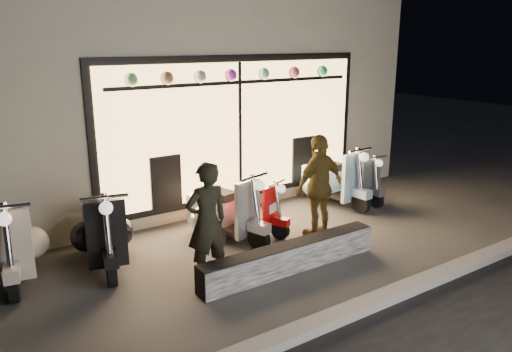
{
  "coord_description": "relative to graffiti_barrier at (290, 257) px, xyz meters",
  "views": [
    {
      "loc": [
        -3.97,
        -5.7,
        3.14
      ],
      "look_at": [
        0.27,
        0.6,
        1.05
      ],
      "focal_mm": 35.0,
      "sensor_mm": 36.0,
      "label": 1
    }
  ],
  "objects": [
    {
      "name": "ground",
      "position": [
        -0.0,
        0.65,
        -0.2
      ],
      "size": [
        40.0,
        40.0,
        0.0
      ],
      "primitive_type": "plane",
      "color": "#383533",
      "rests_on": "ground"
    },
    {
      "name": "graffiti_barrier",
      "position": [
        0.0,
        0.0,
        0.0
      ],
      "size": [
        2.85,
        0.28,
        0.4
      ],
      "primitive_type": "cube",
      "color": "black",
      "rests_on": "ground"
    },
    {
      "name": "scooter_cream",
      "position": [
        -3.2,
        2.06,
        0.27
      ],
      "size": [
        0.72,
        1.66,
        1.18
      ],
      "rotation": [
        0.0,
        0.0,
        -0.18
      ],
      "color": "black",
      "rests_on": "ground"
    },
    {
      "name": "shop_building",
      "position": [
        0.0,
        5.63,
        1.9
      ],
      "size": [
        10.2,
        6.23,
        4.2
      ],
      "color": "beige",
      "rests_on": "ground"
    },
    {
      "name": "scooter_grey",
      "position": [
        3.1,
        1.91,
        0.18
      ],
      "size": [
        0.5,
        1.34,
        0.96
      ],
      "rotation": [
        0.0,
        0.0,
        -0.09
      ],
      "color": "black",
      "rests_on": "ground"
    },
    {
      "name": "scooter_black",
      "position": [
        -2.05,
        1.78,
        0.27
      ],
      "size": [
        0.74,
        1.65,
        1.17
      ],
      "rotation": [
        0.0,
        0.0,
        -0.21
      ],
      "color": "black",
      "rests_on": "ground"
    },
    {
      "name": "scooter_red",
      "position": [
        0.28,
        1.59,
        0.17
      ],
      "size": [
        0.76,
        1.26,
        0.92
      ],
      "rotation": [
        0.0,
        0.0,
        0.43
      ],
      "color": "black",
      "rests_on": "ground"
    },
    {
      "name": "scooter_silver",
      "position": [
        -0.19,
        1.61,
        0.25
      ],
      "size": [
        0.79,
        1.58,
        1.13
      ],
      "rotation": [
        0.0,
        0.0,
        0.27
      ],
      "color": "black",
      "rests_on": "ground"
    },
    {
      "name": "woman",
      "position": [
        1.17,
        0.76,
        0.65
      ],
      "size": [
        1.04,
        0.52,
        1.7
      ],
      "primitive_type": "imported",
      "rotation": [
        0.0,
        0.0,
        3.26
      ],
      "color": "brown",
      "rests_on": "ground"
    },
    {
      "name": "man",
      "position": [
        -1.07,
        0.43,
        0.61
      ],
      "size": [
        0.6,
        0.4,
        1.63
      ],
      "primitive_type": "imported",
      "rotation": [
        0.0,
        0.0,
        3.13
      ],
      "color": "black",
      "rests_on": "ground"
    },
    {
      "name": "kerb",
      "position": [
        -0.0,
        -1.35,
        -0.14
      ],
      "size": [
        40.0,
        0.25,
        0.12
      ],
      "primitive_type": "cube",
      "color": "slate",
      "rests_on": "ground"
    },
    {
      "name": "scooter_blue",
      "position": [
        2.5,
        2.01,
        0.26
      ],
      "size": [
        0.6,
        1.62,
        1.16
      ],
      "rotation": [
        0.0,
        0.0,
        0.08
      ],
      "color": "black",
      "rests_on": "ground"
    }
  ]
}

